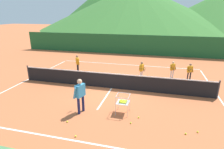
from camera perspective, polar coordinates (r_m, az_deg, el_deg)
name	(u,v)px	position (r m, az deg, el deg)	size (l,w,h in m)	color
ground_plane	(112,88)	(11.39, -0.13, -4.27)	(120.00, 120.00, 0.00)	#BC6038
line_baseline_near	(76,141)	(7.21, -10.97, -19.58)	(12.11, 0.08, 0.01)	white
line_baseline_far	(127,65)	(16.60, 4.73, 3.05)	(12.11, 0.08, 0.01)	white
line_sideline_west	(27,80)	(14.08, -24.74, -1.50)	(0.08, 10.73, 0.01)	white
line_sideline_east	(220,99)	(11.60, 30.44, -6.54)	(0.08, 10.73, 0.01)	white
line_service_center	(112,88)	(11.39, -0.13, -4.25)	(0.08, 5.54, 0.01)	white
tennis_net	(112,81)	(11.21, -0.13, -1.91)	(11.87, 0.08, 1.05)	#333338
instructor	(80,93)	(8.47, -9.85, -5.59)	(0.44, 0.82, 1.65)	#191E4C
student_0	(78,62)	(14.45, -10.64, 3.79)	(0.44, 0.54, 1.36)	black
student_1	(142,69)	(12.80, 9.18, 1.74)	(0.41, 0.69, 1.28)	silver
student_2	(173,68)	(13.67, 18.31, 1.90)	(0.44, 0.66, 1.20)	silver
student_3	(190,70)	(13.54, 22.99, 1.19)	(0.48, 0.62, 1.20)	black
ball_cart	(123,102)	(8.47, 3.38, -8.39)	(0.58, 0.58, 0.90)	#B7B7BC
tennis_ball_0	(198,132)	(8.18, 25.01, -15.81)	(0.07, 0.07, 0.07)	yellow
tennis_ball_1	(139,117)	(8.42, 8.23, -13.01)	(0.07, 0.07, 0.07)	yellow
tennis_ball_2	(76,136)	(7.38, -11.22, -18.25)	(0.07, 0.07, 0.07)	yellow
tennis_ball_3	(131,123)	(8.01, 5.84, -14.70)	(0.07, 0.07, 0.07)	yellow
tennis_ball_4	(124,101)	(9.79, 3.73, -8.08)	(0.07, 0.07, 0.07)	yellow
tennis_ball_6	(186,134)	(7.90, 21.88, -16.66)	(0.07, 0.07, 0.07)	yellow
tennis_ball_7	(67,122)	(8.27, -13.71, -14.01)	(0.07, 0.07, 0.07)	yellow
windscreen_fence	(134,45)	(20.69, 6.96, 9.14)	(26.63, 0.08, 2.18)	#1E5B2D
hill_1	(219,11)	(61.99, 30.32, 16.68)	(39.00, 39.00, 10.03)	#38702D
hill_2	(135,6)	(58.75, 7.01, 20.23)	(54.65, 54.65, 12.63)	#38702D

